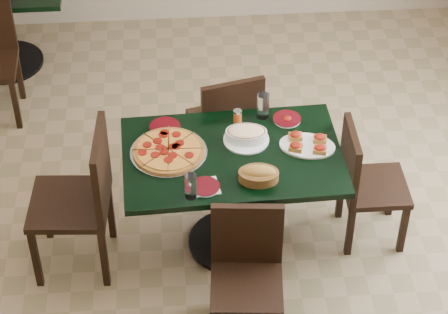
{
  "coord_description": "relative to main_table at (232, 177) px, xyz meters",
  "views": [
    {
      "loc": [
        -0.16,
        -3.81,
        4.07
      ],
      "look_at": [
        0.12,
        0.0,
        0.76
      ],
      "focal_mm": 70.0,
      "sensor_mm": 36.0,
      "label": 1
    }
  ],
  "objects": [
    {
      "name": "floor",
      "position": [
        -0.17,
        -0.03,
        -0.57
      ],
      "size": [
        5.5,
        5.5,
        0.0
      ],
      "primitive_type": "plane",
      "color": "#836B4C",
      "rests_on": "ground"
    },
    {
      "name": "main_table",
      "position": [
        0.0,
        0.0,
        0.0
      ],
      "size": [
        1.31,
        0.87,
        0.75
      ],
      "rotation": [
        0.0,
        0.0,
        0.04
      ],
      "color": "black",
      "rests_on": "floor"
    },
    {
      "name": "chair_far",
      "position": [
        0.02,
        0.61,
        -0.07
      ],
      "size": [
        0.5,
        0.5,
        0.89
      ],
      "rotation": [
        0.0,
        0.0,
        3.39
      ],
      "color": "black",
      "rests_on": "floor"
    },
    {
      "name": "chair_near",
      "position": [
        0.03,
        -0.64,
        -0.1
      ],
      "size": [
        0.43,
        0.43,
        0.85
      ],
      "rotation": [
        0.0,
        0.0,
        -0.08
      ],
      "color": "black",
      "rests_on": "floor"
    },
    {
      "name": "chair_right",
      "position": [
        0.81,
        0.03,
        -0.1
      ],
      "size": [
        0.39,
        0.39,
        0.85
      ],
      "rotation": [
        0.0,
        0.0,
        1.57
      ],
      "color": "black",
      "rests_on": "floor"
    },
    {
      "name": "chair_left",
      "position": [
        -0.88,
        -0.08,
        -0.0
      ],
      "size": [
        0.5,
        0.5,
        1.0
      ],
      "rotation": [
        0.0,
        0.0,
        -1.64
      ],
      "color": "black",
      "rests_on": "floor"
    },
    {
      "name": "pepperoni_pizza",
      "position": [
        -0.37,
        0.03,
        0.2
      ],
      "size": [
        0.45,
        0.45,
        0.04
      ],
      "rotation": [
        0.0,
        0.0,
        -0.04
      ],
      "color": "#B3B3BA",
      "rests_on": "main_table"
    },
    {
      "name": "lasagna_casserole",
      "position": [
        0.09,
        0.12,
        0.23
      ],
      "size": [
        0.27,
        0.27,
        0.09
      ],
      "rotation": [
        0.0,
        0.0,
        -0.09
      ],
      "color": "white",
      "rests_on": "main_table"
    },
    {
      "name": "bread_basket",
      "position": [
        0.13,
        -0.23,
        0.22
      ],
      "size": [
        0.24,
        0.18,
        0.1
      ],
      "rotation": [
        0.0,
        0.0,
        -0.08
      ],
      "color": "brown",
      "rests_on": "main_table"
    },
    {
      "name": "bruschetta_platter",
      "position": [
        0.45,
        0.03,
        0.21
      ],
      "size": [
        0.38,
        0.31,
        0.05
      ],
      "rotation": [
        0.0,
        0.0,
        -0.27
      ],
      "color": "white",
      "rests_on": "main_table"
    },
    {
      "name": "side_plate_near",
      "position": [
        -0.17,
        -0.28,
        0.19
      ],
      "size": [
        0.16,
        0.16,
        0.02
      ],
      "rotation": [
        0.0,
        0.0,
        0.13
      ],
      "color": "white",
      "rests_on": "main_table"
    },
    {
      "name": "side_plate_far_r",
      "position": [
        0.36,
        0.29,
        0.19
      ],
      "size": [
        0.17,
        0.17,
        0.03
      ],
      "rotation": [
        0.0,
        0.0,
        0.01
      ],
      "color": "white",
      "rests_on": "main_table"
    },
    {
      "name": "side_plate_far_l",
      "position": [
        -0.39,
        0.27,
        0.19
      ],
      "size": [
        0.19,
        0.19,
        0.02
      ],
      "rotation": [
        0.0,
        0.0,
        -0.27
      ],
      "color": "white",
      "rests_on": "main_table"
    },
    {
      "name": "napkin_setting",
      "position": [
        -0.17,
        -0.27,
        0.18
      ],
      "size": [
        0.17,
        0.17,
        0.01
      ],
      "rotation": [
        0.0,
        0.0,
        0.15
      ],
      "color": "white",
      "rests_on": "main_table"
    },
    {
      "name": "water_glass_a",
      "position": [
        0.21,
        0.34,
        0.26
      ],
      "size": [
        0.08,
        0.08,
        0.16
      ],
      "primitive_type": "cylinder",
      "color": "silver",
      "rests_on": "main_table"
    },
    {
      "name": "water_glass_b",
      "position": [
        -0.26,
        -0.34,
        0.26
      ],
      "size": [
        0.07,
        0.07,
        0.15
      ],
      "primitive_type": "cylinder",
      "color": "silver",
      "rests_on": "main_table"
    },
    {
      "name": "pepper_shaker",
      "position": [
        0.06,
        0.29,
        0.23
      ],
      "size": [
        0.05,
        0.05,
        0.09
      ],
      "color": "#BC4514",
      "rests_on": "main_table"
    }
  ]
}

